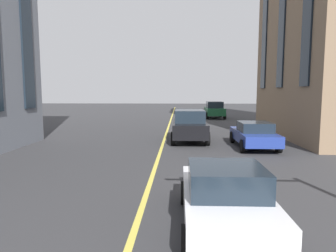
{
  "coord_description": "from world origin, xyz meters",
  "views": [
    {
      "loc": [
        2.16,
        -0.96,
        2.93
      ],
      "look_at": [
        11.57,
        -0.58,
        1.86
      ],
      "focal_mm": 31.88,
      "sensor_mm": 36.0,
      "label": 1
    }
  ],
  "objects": [
    {
      "name": "lane_centre_line",
      "position": [
        20.0,
        0.0,
        0.0
      ],
      "size": [
        80.0,
        0.16,
        0.01
      ],
      "color": "#D8C64C",
      "rests_on": "ground_plane"
    },
    {
      "name": "car_white_oncoming",
      "position": [
        8.41,
        -1.93,
        0.7
      ],
      "size": [
        3.9,
        1.89,
        1.4
      ],
      "color": "silver",
      "rests_on": "ground_plane"
    },
    {
      "name": "car_blue_near",
      "position": [
        18.01,
        -4.9,
        0.7
      ],
      "size": [
        4.4,
        1.95,
        1.37
      ],
      "color": "navy",
      "rests_on": "ground_plane"
    },
    {
      "name": "car_black_trailing",
      "position": [
        20.0,
        -1.54,
        0.97
      ],
      "size": [
        4.7,
        2.14,
        1.88
      ],
      "color": "black",
      "rests_on": "ground_plane"
    },
    {
      "name": "car_green_mid",
      "position": [
        36.26,
        -4.9,
        0.97
      ],
      "size": [
        4.7,
        2.14,
        1.88
      ],
      "color": "#1E6038",
      "rests_on": "ground_plane"
    }
  ]
}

